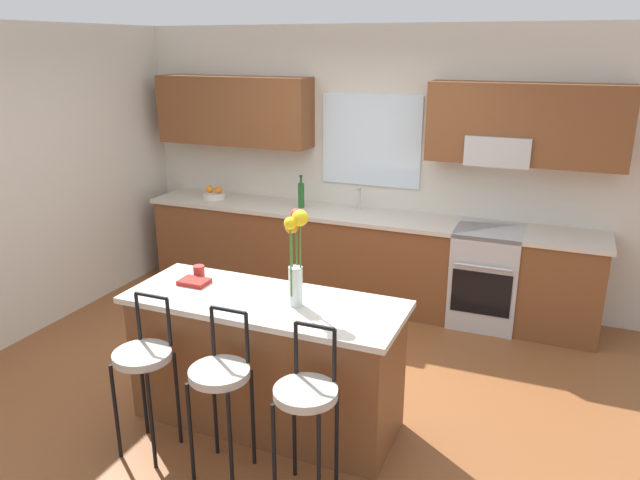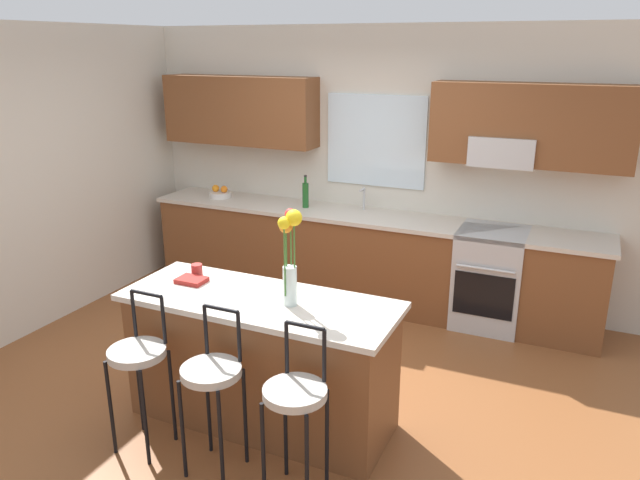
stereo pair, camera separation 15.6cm
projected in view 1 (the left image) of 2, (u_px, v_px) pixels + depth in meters
The scene contains 15 objects.
ground_plane at pixel (288, 380), 4.73m from camera, with size 14.00×14.00×0.00m, color brown.
wall_left at pixel (46, 178), 5.51m from camera, with size 0.12×4.60×2.70m, color beige.
back_wall_assembly at pixel (373, 150), 6.00m from camera, with size 5.60×0.50×2.70m.
counter_run at pixel (359, 257), 6.08m from camera, with size 4.56×0.64×0.92m.
sink_faucet at pixel (359, 196), 6.05m from camera, with size 0.02×0.13×0.23m.
oven_range at pixel (486, 276), 5.61m from camera, with size 0.60×0.64×0.92m.
kitchen_island at pixel (266, 361), 4.10m from camera, with size 1.86×0.72×0.92m.
bar_stool_near at pixel (144, 362), 3.74m from camera, with size 0.36×0.36×1.04m.
bar_stool_middle at pixel (220, 380), 3.54m from camera, with size 0.36×0.36×1.04m.
bar_stool_far at pixel (306, 400), 3.34m from camera, with size 0.36×0.36×1.04m.
flower_vase at pixel (296, 251), 3.75m from camera, with size 0.15×0.16×0.64m.
mug_ceramic at pixel (199, 272), 4.31m from camera, with size 0.08×0.08×0.09m, color #A52D28.
cookbook at pixel (194, 282), 4.20m from camera, with size 0.20×0.15×0.03m, color maroon.
fruit_bowl_oranges at pixel (214, 194), 6.53m from camera, with size 0.24×0.24×0.13m.
bottle_olive_oil at pixel (301, 195), 6.13m from camera, with size 0.06×0.06×0.33m.
Camera 1 is at (1.81, -3.75, 2.51)m, focal length 33.89 mm.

